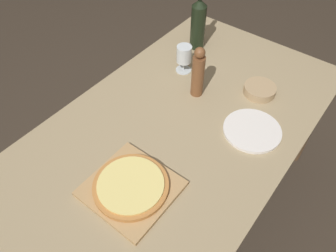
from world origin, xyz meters
name	(u,v)px	position (x,y,z in m)	size (l,w,h in m)	color
ground_plane	(173,209)	(0.00, 0.00, 0.00)	(12.00, 12.00, 0.00)	#382D23
dining_table	(174,139)	(0.00, 0.00, 0.66)	(0.97, 1.76, 0.74)	#9E8966
cutting_board	(131,188)	(0.06, -0.35, 0.75)	(0.31, 0.30, 0.02)	tan
pizza	(131,185)	(0.06, -0.35, 0.77)	(0.28, 0.28, 0.02)	#BC7A3D
wine_bottle	(198,23)	(-0.27, 0.57, 0.88)	(0.08, 0.08, 0.35)	black
pepper_mill	(198,73)	(-0.05, 0.25, 0.86)	(0.06, 0.06, 0.26)	brown
wine_glass	(184,55)	(-0.21, 0.35, 0.83)	(0.08, 0.08, 0.15)	silver
small_bowl	(260,90)	(0.19, 0.43, 0.76)	(0.15, 0.15, 0.04)	tan
dinner_plate	(252,130)	(0.28, 0.19, 0.75)	(0.25, 0.25, 0.01)	white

